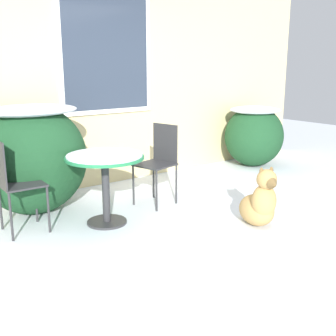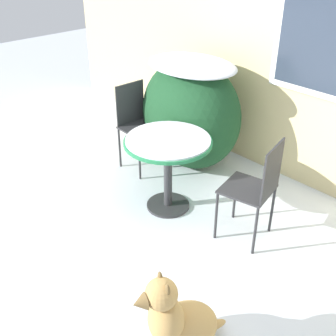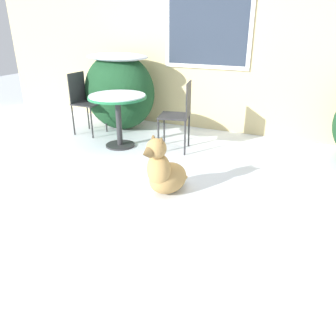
{
  "view_description": "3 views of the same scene",
  "coord_description": "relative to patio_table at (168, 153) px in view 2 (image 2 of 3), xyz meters",
  "views": [
    {
      "loc": [
        -2.69,
        -2.92,
        1.65
      ],
      "look_at": [
        0.0,
        0.6,
        0.55
      ],
      "focal_mm": 45.0,
      "sensor_mm": 36.0,
      "label": 1
    },
    {
      "loc": [
        1.85,
        -1.5,
        2.45
      ],
      "look_at": [
        -0.65,
        0.82,
        0.44
      ],
      "focal_mm": 45.0,
      "sensor_mm": 36.0,
      "label": 2
    },
    {
      "loc": [
        1.89,
        -2.99,
        1.66
      ],
      "look_at": [
        0.58,
        -0.17,
        0.28
      ],
      "focal_mm": 35.0,
      "sensor_mm": 36.0,
      "label": 3
    }
  ],
  "objects": [
    {
      "name": "patio_chair_far_side",
      "position": [
        0.85,
        0.21,
        -0.06
      ],
      "size": [
        0.48,
        0.48,
        0.95
      ],
      "rotation": [
        0.0,
        0.0,
        -1.34
      ],
      "color": "#2D2D30",
      "rests_on": "ground_plane"
    },
    {
      "name": "shrub_left",
      "position": [
        -0.46,
        0.77,
        0.05
      ],
      "size": [
        1.21,
        0.91,
        1.23
      ],
      "color": "#194223",
      "rests_on": "ground_plane"
    },
    {
      "name": "house_wall",
      "position": [
        0.66,
        1.37,
        0.85
      ],
      "size": [
        8.0,
        0.1,
        2.85
      ],
      "color": "#D1BC84",
      "rests_on": "ground_plane"
    },
    {
      "name": "ground_plane",
      "position": [
        0.65,
        -0.82,
        -0.6
      ],
      "size": [
        16.0,
        16.0,
        0.0
      ],
      "primitive_type": "plane",
      "color": "silver"
    },
    {
      "name": "patio_chair_near_table",
      "position": [
        -0.84,
        0.31,
        -0.06
      ],
      "size": [
        0.41,
        0.41,
        0.95
      ],
      "rotation": [
        0.0,
        0.0,
        1.55
      ],
      "color": "#2D2D30",
      "rests_on": "ground_plane"
    },
    {
      "name": "dog",
      "position": [
        1.21,
        -1.04,
        -0.36
      ],
      "size": [
        0.47,
        0.65,
        0.66
      ],
      "rotation": [
        0.0,
        0.0,
        -0.34
      ],
      "color": "tan",
      "rests_on": "ground_plane"
    },
    {
      "name": "patio_table",
      "position": [
        0.0,
        0.0,
        0.0
      ],
      "size": [
        0.81,
        0.81,
        0.75
      ],
      "color": "#2D2D30",
      "rests_on": "ground_plane"
    }
  ]
}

